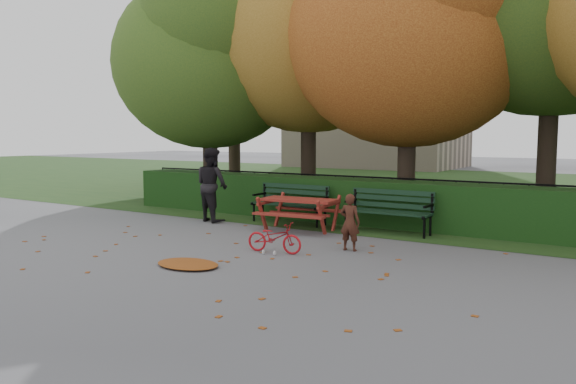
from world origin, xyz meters
The scene contains 17 objects.
ground centered at (0.00, 0.00, 0.00)m, with size 90.00×90.00×0.00m, color slate.
grass_strip centered at (0.00, 14.00, 0.01)m, with size 90.00×90.00×0.00m, color #1C3C16.
building_left centered at (-9.00, 26.00, 7.50)m, with size 10.00×7.00×15.00m, color #C5AE98.
hedge centered at (0.00, 4.50, 0.50)m, with size 13.00×0.90×1.00m, color black.
iron_fence centered at (0.00, 5.30, 0.54)m, with size 14.00×0.04×1.02m.
tree_a centered at (-5.19, 5.58, 4.52)m, with size 5.88×5.60×7.48m.
tree_b centered at (-2.44, 6.75, 5.40)m, with size 6.72×6.40×8.79m.
tree_c centered at (0.83, 5.96, 4.82)m, with size 6.30×6.00×8.00m.
tree_f centered at (-7.13, 9.24, 5.69)m, with size 6.93×6.60×9.19m.
bench_left centered at (-1.30, 3.70, 0.52)m, with size 1.80×0.57×0.88m.
bench_right centered at (1.10, 3.70, 0.52)m, with size 1.80×0.57×0.88m.
picnic_table centered at (-0.62, 2.96, 0.52)m, with size 1.70×1.43×0.77m.
leaf_pile centered at (-0.34, -0.77, 0.04)m, with size 1.06×0.74×0.07m, color brown.
leaf_scatter centered at (0.00, 0.30, 0.01)m, with size 9.00×5.70×0.01m, color brown, non-canonical shape.
child centered at (1.23, 1.64, 0.50)m, with size 0.37×0.24×1.00m, color #411F14.
adult centered at (-2.98, 2.90, 0.86)m, with size 0.84×0.65×1.72m, color black.
bicycle centered at (0.22, 0.78, 0.26)m, with size 0.35×1.01×0.53m, color #B61018.
Camera 1 is at (5.55, -7.06, 2.02)m, focal length 35.00 mm.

